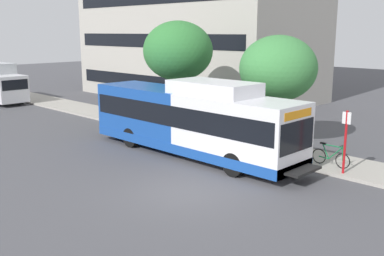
# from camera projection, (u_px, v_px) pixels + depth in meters

# --- Properties ---
(ground_plane) EXTENTS (120.00, 120.00, 0.00)m
(ground_plane) POSITION_uv_depth(u_px,v_px,m) (72.00, 152.00, 22.05)
(ground_plane) COLOR #4C4C51
(sidewalk_curb) EXTENTS (3.00, 56.00, 0.14)m
(sidewalk_curb) POSITION_uv_depth(u_px,v_px,m) (200.00, 135.00, 25.53)
(sidewalk_curb) COLOR #A8A399
(sidewalk_curb) RESTS_ON ground
(transit_bus) EXTENTS (2.58, 12.25, 3.65)m
(transit_bus) POSITION_uv_depth(u_px,v_px,m) (192.00, 120.00, 21.26)
(transit_bus) COLOR white
(transit_bus) RESTS_ON ground
(bus_stop_sign_pole) EXTENTS (0.10, 0.36, 2.60)m
(bus_stop_sign_pole) POSITION_uv_depth(u_px,v_px,m) (345.00, 137.00, 18.04)
(bus_stop_sign_pole) COLOR red
(bus_stop_sign_pole) RESTS_ON sidewalk_curb
(bicycle_parked) EXTENTS (0.52, 1.76, 1.02)m
(bicycle_parked) POSITION_uv_depth(u_px,v_px,m) (331.00, 156.00, 19.27)
(bicycle_parked) COLOR black
(bicycle_parked) RESTS_ON sidewalk_curb
(street_tree_near_stop) EXTENTS (3.87, 3.87, 5.52)m
(street_tree_near_stop) POSITION_uv_depth(u_px,v_px,m) (278.00, 69.00, 22.37)
(street_tree_near_stop) COLOR #4C3823
(street_tree_near_stop) RESTS_ON sidewalk_curb
(street_tree_mid_block) EXTENTS (4.25, 4.25, 6.32)m
(street_tree_mid_block) POSITION_uv_depth(u_px,v_px,m) (178.00, 51.00, 27.29)
(street_tree_mid_block) COLOR #4C3823
(street_tree_mid_block) RESTS_ON sidewalk_curb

